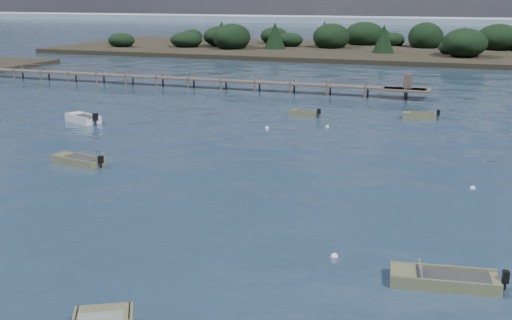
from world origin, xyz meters
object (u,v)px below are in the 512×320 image
at_px(tender_far_grey_b, 419,117).
at_px(tender_far_grey, 83,120).
at_px(tender_far_white, 304,114).
at_px(jetty, 191,79).
at_px(dinghy_mid_grey, 78,162).
at_px(dinghy_mid_white_a, 443,281).

distance_m(tender_far_grey_b, tender_far_grey, 30.09).
height_order(tender_far_white, jetty, jetty).
relative_size(dinghy_mid_grey, dinghy_mid_white_a, 0.92).
bearing_deg(dinghy_mid_white_a, tender_far_grey, 144.67).
height_order(dinghy_mid_grey, dinghy_mid_white_a, dinghy_mid_white_a).
bearing_deg(dinghy_mid_white_a, jetty, 125.64).
relative_size(tender_far_grey_b, tender_far_grey, 0.81).
bearing_deg(dinghy_mid_grey, jetty, 103.92).
xyz_separation_m(tender_far_white, tender_far_grey_b, (10.17, 2.29, 0.02)).
relative_size(tender_far_white, tender_far_grey, 0.73).
bearing_deg(tender_far_grey_b, jetty, 158.38).
bearing_deg(dinghy_mid_grey, tender_far_grey_b, 51.12).
bearing_deg(jetty, tender_far_grey, -88.52).
height_order(dinghy_mid_grey, jetty, jetty).
relative_size(tender_far_grey_b, dinghy_mid_white_a, 0.73).
bearing_deg(jetty, dinghy_mid_white_a, -54.36).
height_order(dinghy_mid_grey, tender_far_grey, tender_far_grey).
relative_size(tender_far_white, tender_far_grey_b, 0.90).
relative_size(tender_far_grey_b, jetty, 0.05).
height_order(tender_far_white, tender_far_grey_b, tender_far_grey_b).
bearing_deg(tender_far_grey_b, dinghy_mid_grey, -128.88).
xyz_separation_m(tender_far_white, jetty, (-18.10, 13.49, 0.84)).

